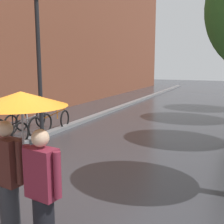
{
  "coord_description": "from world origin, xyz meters",
  "views": [
    {
      "loc": [
        2.6,
        -2.65,
        2.41
      ],
      "look_at": [
        0.09,
        2.92,
        1.35
      ],
      "focal_mm": 44.8,
      "sensor_mm": 36.0,
      "label": 1
    }
  ],
  "objects": [
    {
      "name": "parked_bicycle_2",
      "position": [
        -3.88,
        4.45,
        0.38
      ],
      "size": [
        1.09,
        0.72,
        0.96
      ],
      "color": "black",
      "rests_on": "ground"
    },
    {
      "name": "street_lamp_post",
      "position": [
        -2.6,
        3.84,
        2.61
      ],
      "size": [
        0.24,
        0.24,
        4.49
      ],
      "color": "black",
      "rests_on": "ground"
    },
    {
      "name": "parked_bicycle_4",
      "position": [
        -3.75,
        5.93,
        0.38
      ],
      "size": [
        1.17,
        0.85,
        0.96
      ],
      "color": "black",
      "rests_on": "ground"
    },
    {
      "name": "couple_under_umbrella",
      "position": [
        0.23,
        -0.07,
        1.39
      ],
      "size": [
        1.22,
        1.13,
        2.08
      ],
      "color": "#2D2D33",
      "rests_on": "ground"
    },
    {
      "name": "parked_bicycle_1",
      "position": [
        -3.75,
        3.68,
        0.38
      ],
      "size": [
        1.14,
        0.79,
        0.96
      ],
      "color": "black",
      "rests_on": "ground"
    },
    {
      "name": "kerb_strip",
      "position": [
        -3.2,
        10.0,
        0.06
      ],
      "size": [
        0.3,
        36.0,
        0.12
      ],
      "primitive_type": "cube",
      "color": "slate",
      "rests_on": "ground"
    },
    {
      "name": "parked_bicycle_3",
      "position": [
        -3.92,
        5.07,
        0.38
      ],
      "size": [
        1.13,
        0.78,
        0.96
      ],
      "color": "black",
      "rests_on": "ground"
    }
  ]
}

